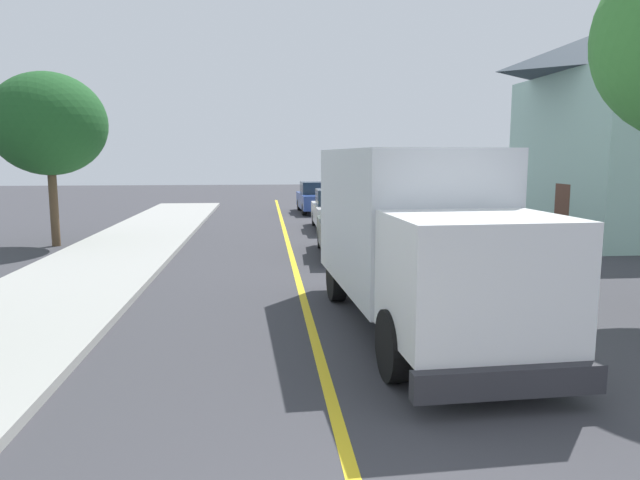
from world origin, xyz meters
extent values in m
cube|color=gold|center=(0.00, 10.00, 0.00)|extent=(0.16, 56.00, 0.01)
cube|color=silver|center=(1.81, 8.22, 1.90)|extent=(2.65, 5.12, 2.60)
cube|color=white|center=(1.99, 4.73, 1.45)|extent=(2.38, 2.11, 1.70)
cube|color=#1E2D3D|center=(2.04, 3.83, 1.82)|extent=(2.04, 0.18, 0.75)
cube|color=#2D2D33|center=(2.05, 3.65, 0.42)|extent=(2.41, 0.32, 0.36)
cylinder|color=black|center=(3.03, 4.98, 0.50)|extent=(0.35, 1.01, 1.00)
cylinder|color=black|center=(0.93, 4.87, 0.50)|extent=(0.35, 1.01, 1.00)
cylinder|color=black|center=(2.80, 9.52, 0.50)|extent=(0.35, 1.01, 1.00)
cylinder|color=black|center=(0.70, 9.42, 0.50)|extent=(0.35, 1.01, 1.00)
cube|color=#4C564C|center=(1.79, 15.07, 0.65)|extent=(1.99, 4.47, 0.76)
cube|color=#1E2D3D|center=(1.80, 15.22, 1.35)|extent=(1.66, 1.87, 0.64)
cylinder|color=black|center=(2.52, 13.63, 0.32)|extent=(0.25, 0.65, 0.64)
cylinder|color=black|center=(0.94, 13.70, 0.32)|extent=(0.25, 0.65, 0.64)
cylinder|color=black|center=(2.64, 16.45, 0.32)|extent=(0.25, 0.65, 0.64)
cylinder|color=black|center=(1.06, 16.52, 0.32)|extent=(0.25, 0.65, 0.64)
cube|color=silver|center=(2.16, 21.51, 0.65)|extent=(1.89, 4.43, 0.76)
cube|color=#1E2D3D|center=(2.17, 21.66, 1.35)|extent=(1.62, 1.83, 0.64)
cylinder|color=black|center=(2.93, 20.09, 0.32)|extent=(0.23, 0.64, 0.64)
cylinder|color=black|center=(1.35, 20.12, 0.32)|extent=(0.23, 0.64, 0.64)
cylinder|color=black|center=(2.98, 22.91, 0.32)|extent=(0.23, 0.64, 0.64)
cylinder|color=black|center=(1.40, 22.94, 0.32)|extent=(0.23, 0.64, 0.64)
cube|color=#2D4793|center=(1.99, 28.79, 0.65)|extent=(1.93, 4.45, 0.76)
cube|color=#1E2D3D|center=(1.99, 28.94, 1.35)|extent=(1.64, 1.85, 0.64)
cylinder|color=black|center=(2.82, 27.41, 0.32)|extent=(0.24, 0.65, 0.64)
cylinder|color=black|center=(1.24, 27.36, 0.32)|extent=(0.24, 0.65, 0.64)
cylinder|color=black|center=(2.74, 30.22, 0.32)|extent=(0.24, 0.65, 0.64)
cylinder|color=black|center=(1.16, 30.18, 0.32)|extent=(0.24, 0.65, 0.64)
cube|color=silver|center=(5.20, 15.08, 0.65)|extent=(1.94, 4.45, 0.76)
cube|color=#1E2D3D|center=(5.20, 14.93, 1.35)|extent=(1.64, 1.85, 0.64)
cylinder|color=black|center=(4.37, 16.46, 0.32)|extent=(0.24, 0.65, 0.64)
cylinder|color=black|center=(5.94, 16.52, 0.32)|extent=(0.24, 0.65, 0.64)
cylinder|color=black|center=(4.46, 13.65, 0.32)|extent=(0.24, 0.65, 0.64)
cylinder|color=black|center=(6.03, 13.70, 0.32)|extent=(0.24, 0.65, 0.64)
cube|color=brown|center=(9.61, 16.76, 1.05)|extent=(0.10, 1.00, 2.10)
cylinder|color=brown|center=(-7.96, 17.87, 1.26)|extent=(0.28, 0.28, 2.51)
ellipsoid|color=#1E5123|center=(-7.96, 17.87, 4.13)|extent=(3.79, 3.79, 3.41)
camera|label=1|loc=(-0.81, -2.69, 3.08)|focal=32.70mm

